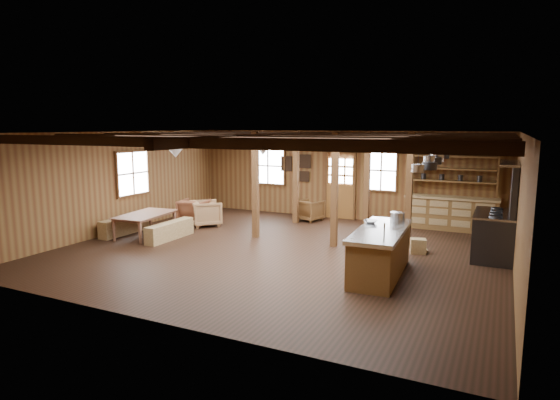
# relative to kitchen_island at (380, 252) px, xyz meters

# --- Properties ---
(room) EXTENTS (10.04, 9.04, 2.84)m
(room) POSITION_rel_kitchen_island_xyz_m (-2.59, 0.78, 0.92)
(room) COLOR black
(room) RESTS_ON ground
(ceiling_joists) EXTENTS (9.80, 8.82, 0.18)m
(ceiling_joists) POSITION_rel_kitchen_island_xyz_m (-2.59, 0.95, 2.20)
(ceiling_joists) COLOR black
(ceiling_joists) RESTS_ON ceiling
(timber_posts) EXTENTS (3.95, 2.35, 2.80)m
(timber_posts) POSITION_rel_kitchen_island_xyz_m (-2.07, 2.86, 0.92)
(timber_posts) COLOR #462B14
(timber_posts) RESTS_ON floor
(back_door) EXTENTS (1.02, 0.08, 2.15)m
(back_door) POSITION_rel_kitchen_island_xyz_m (-2.59, 5.23, 0.40)
(back_door) COLOR brown
(back_door) RESTS_ON floor
(window_back_left) EXTENTS (1.32, 0.06, 1.32)m
(window_back_left) POSITION_rel_kitchen_island_xyz_m (-5.19, 5.24, 1.12)
(window_back_left) COLOR white
(window_back_left) RESTS_ON wall_back
(window_back_right) EXTENTS (1.02, 0.06, 1.32)m
(window_back_right) POSITION_rel_kitchen_island_xyz_m (-1.29, 5.24, 1.12)
(window_back_right) COLOR white
(window_back_right) RESTS_ON wall_back
(window_left) EXTENTS (0.14, 1.24, 1.32)m
(window_left) POSITION_rel_kitchen_island_xyz_m (-7.55, 1.28, 1.12)
(window_left) COLOR white
(window_left) RESTS_ON wall_back
(notice_boards) EXTENTS (1.08, 0.03, 0.90)m
(notice_boards) POSITION_rel_kitchen_island_xyz_m (-4.08, 5.23, 1.16)
(notice_boards) COLOR beige
(notice_boards) RESTS_ON wall_back
(back_counter) EXTENTS (2.55, 0.60, 2.45)m
(back_counter) POSITION_rel_kitchen_island_xyz_m (0.81, 4.98, 0.12)
(back_counter) COLOR brown
(back_counter) RESTS_ON floor
(pendant_lamps) EXTENTS (1.86, 2.36, 0.66)m
(pendant_lamps) POSITION_rel_kitchen_island_xyz_m (-4.84, 1.78, 1.77)
(pendant_lamps) COLOR #2D2D30
(pendant_lamps) RESTS_ON ceiling
(pot_rack) EXTENTS (0.41, 3.00, 0.45)m
(pot_rack) POSITION_rel_kitchen_island_xyz_m (0.81, 1.08, 1.81)
(pot_rack) COLOR #2D2D30
(pot_rack) RESTS_ON ceiling
(kitchen_island) EXTENTS (1.00, 2.54, 1.20)m
(kitchen_island) POSITION_rel_kitchen_island_xyz_m (0.00, 0.00, 0.00)
(kitchen_island) COLOR brown
(kitchen_island) RESTS_ON floor
(step_stool) EXTENTS (0.45, 0.37, 0.35)m
(step_stool) POSITION_rel_kitchen_island_xyz_m (0.41, 1.99, -0.30)
(step_stool) COLOR olive
(step_stool) RESTS_ON floor
(commercial_range) EXTENTS (0.90, 1.76, 2.17)m
(commercial_range) POSITION_rel_kitchen_island_xyz_m (2.06, 2.36, 0.21)
(commercial_range) COLOR #2D2D30
(commercial_range) RESTS_ON floor
(dining_table) EXTENTS (1.16, 1.85, 0.62)m
(dining_table) POSITION_rel_kitchen_island_xyz_m (-6.49, 0.58, -0.17)
(dining_table) COLOR brown
(dining_table) RESTS_ON floor
(bench_wall) EXTENTS (0.32, 1.70, 0.47)m
(bench_wall) POSITION_rel_kitchen_island_xyz_m (-7.24, 0.58, -0.24)
(bench_wall) COLOR olive
(bench_wall) RESTS_ON floor
(bench_aisle) EXTENTS (0.31, 1.64, 0.45)m
(bench_aisle) POSITION_rel_kitchen_island_xyz_m (-5.70, 0.58, -0.25)
(bench_aisle) COLOR olive
(bench_aisle) RESTS_ON floor
(armchair_a) EXTENTS (0.95, 0.97, 0.76)m
(armchair_a) POSITION_rel_kitchen_island_xyz_m (-6.25, 2.42, -0.10)
(armchair_a) COLOR brown
(armchair_a) RESTS_ON floor
(armchair_b) EXTENTS (0.88, 0.89, 0.66)m
(armchair_b) POSITION_rel_kitchen_island_xyz_m (-3.32, 4.46, -0.15)
(armchair_b) COLOR brown
(armchair_b) RESTS_ON floor
(armchair_c) EXTENTS (1.16, 1.16, 0.76)m
(armchair_c) POSITION_rel_kitchen_island_xyz_m (-5.81, 2.40, -0.10)
(armchair_c) COLOR #9C7047
(armchair_c) RESTS_ON floor
(counter_pot) EXTENTS (0.31, 0.31, 0.18)m
(counter_pot) POSITION_rel_kitchen_island_xyz_m (0.12, 0.96, 0.55)
(counter_pot) COLOR #BABCC1
(counter_pot) RESTS_ON kitchen_island
(bowl) EXTENTS (0.31, 0.31, 0.07)m
(bowl) POSITION_rel_kitchen_island_xyz_m (-0.33, 0.45, 0.50)
(bowl) COLOR silver
(bowl) RESTS_ON kitchen_island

